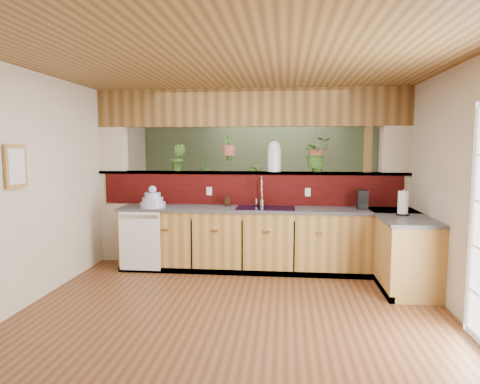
# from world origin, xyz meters

# --- Properties ---
(ground) EXTENTS (4.60, 7.00, 0.01)m
(ground) POSITION_xyz_m (0.00, 0.00, 0.00)
(ground) COLOR brown
(ground) RESTS_ON ground
(ceiling) EXTENTS (4.60, 7.00, 0.01)m
(ceiling) POSITION_xyz_m (0.00, 0.00, 2.60)
(ceiling) COLOR brown
(ceiling) RESTS_ON ground
(wall_back) EXTENTS (4.60, 0.02, 2.60)m
(wall_back) POSITION_xyz_m (0.00, 3.50, 1.30)
(wall_back) COLOR beige
(wall_back) RESTS_ON ground
(wall_front) EXTENTS (4.60, 0.02, 2.60)m
(wall_front) POSITION_xyz_m (0.00, -3.50, 1.30)
(wall_front) COLOR beige
(wall_front) RESTS_ON ground
(wall_left) EXTENTS (0.02, 7.00, 2.60)m
(wall_left) POSITION_xyz_m (-2.30, 0.00, 1.30)
(wall_left) COLOR beige
(wall_left) RESTS_ON ground
(wall_right) EXTENTS (0.02, 7.00, 2.60)m
(wall_right) POSITION_xyz_m (2.30, 0.00, 1.30)
(wall_right) COLOR beige
(wall_right) RESTS_ON ground
(pass_through_partition) EXTENTS (4.60, 0.21, 2.60)m
(pass_through_partition) POSITION_xyz_m (0.03, 1.35, 1.19)
(pass_through_partition) COLOR beige
(pass_through_partition) RESTS_ON ground
(pass_through_ledge) EXTENTS (4.60, 0.21, 0.04)m
(pass_through_ledge) POSITION_xyz_m (0.00, 1.35, 1.37)
(pass_through_ledge) COLOR brown
(pass_through_ledge) RESTS_ON ground
(header_beam) EXTENTS (4.60, 0.15, 0.55)m
(header_beam) POSITION_xyz_m (0.00, 1.35, 2.33)
(header_beam) COLOR brown
(header_beam) RESTS_ON ground
(sage_backwall) EXTENTS (4.55, 0.02, 2.55)m
(sage_backwall) POSITION_xyz_m (0.00, 3.48, 1.30)
(sage_backwall) COLOR #596B49
(sage_backwall) RESTS_ON ground
(countertop) EXTENTS (4.14, 1.52, 0.90)m
(countertop) POSITION_xyz_m (0.84, 0.87, 0.45)
(countertop) COLOR olive
(countertop) RESTS_ON ground
(dishwasher) EXTENTS (0.58, 0.03, 0.82)m
(dishwasher) POSITION_xyz_m (-1.48, 0.66, 0.46)
(dishwasher) COLOR white
(dishwasher) RESTS_ON ground
(navy_sink) EXTENTS (0.82, 0.50, 0.18)m
(navy_sink) POSITION_xyz_m (0.25, 0.98, 0.82)
(navy_sink) COLOR black
(navy_sink) RESTS_ON countertop
(framed_print) EXTENTS (0.04, 0.35, 0.45)m
(framed_print) POSITION_xyz_m (-2.27, -0.80, 1.55)
(framed_print) COLOR olive
(framed_print) RESTS_ON wall_left
(faucet) EXTENTS (0.19, 0.19, 0.44)m
(faucet) POSITION_xyz_m (0.19, 1.13, 1.13)
(faucet) COLOR #B7B7B2
(faucet) RESTS_ON countertop
(dish_stack) EXTENTS (0.36, 0.36, 0.31)m
(dish_stack) POSITION_xyz_m (-1.34, 0.85, 1.00)
(dish_stack) COLOR #9CA6CA
(dish_stack) RESTS_ON countertop
(soap_dispenser) EXTENTS (0.08, 0.09, 0.18)m
(soap_dispenser) POSITION_xyz_m (-0.30, 1.12, 0.99)
(soap_dispenser) COLOR #351E13
(soap_dispenser) RESTS_ON countertop
(coffee_maker) EXTENTS (0.14, 0.24, 0.26)m
(coffee_maker) POSITION_xyz_m (1.58, 1.00, 1.02)
(coffee_maker) COLOR black
(coffee_maker) RESTS_ON countertop
(paper_towel) EXTENTS (0.15, 0.15, 0.32)m
(paper_towel) POSITION_xyz_m (1.99, 0.51, 1.05)
(paper_towel) COLOR black
(paper_towel) RESTS_ON countertop
(glass_jar) EXTENTS (0.20, 0.20, 0.45)m
(glass_jar) POSITION_xyz_m (0.36, 1.35, 1.61)
(glass_jar) COLOR silver
(glass_jar) RESTS_ON pass_through_ledge
(ledge_plant_left) EXTENTS (0.23, 0.18, 0.41)m
(ledge_plant_left) POSITION_xyz_m (-1.09, 1.35, 1.59)
(ledge_plant_left) COLOR #2F5B1F
(ledge_plant_left) RESTS_ON pass_through_ledge
(ledge_plant_right) EXTENTS (0.27, 0.27, 0.36)m
(ledge_plant_right) POSITION_xyz_m (0.98, 1.35, 1.57)
(ledge_plant_right) COLOR #2F5B1F
(ledge_plant_right) RESTS_ON pass_through_ledge
(hanging_plant_a) EXTENTS (0.22, 0.18, 0.50)m
(hanging_plant_a) POSITION_xyz_m (-0.31, 1.35, 1.86)
(hanging_plant_a) COLOR brown
(hanging_plant_a) RESTS_ON header_beam
(hanging_plant_b) EXTENTS (0.48, 0.45, 0.56)m
(hanging_plant_b) POSITION_xyz_m (0.96, 1.35, 1.86)
(hanging_plant_b) COLOR brown
(hanging_plant_b) RESTS_ON header_beam
(shelving_console) EXTENTS (1.43, 0.58, 0.92)m
(shelving_console) POSITION_xyz_m (-0.61, 3.25, 0.50)
(shelving_console) COLOR black
(shelving_console) RESTS_ON ground
(shelf_plant_a) EXTENTS (0.28, 0.23, 0.47)m
(shelf_plant_a) POSITION_xyz_m (-0.99, 3.25, 1.20)
(shelf_plant_a) COLOR #2F5B1F
(shelf_plant_a) RESTS_ON shelving_console
(shelf_plant_b) EXTENTS (0.33, 0.33, 0.46)m
(shelf_plant_b) POSITION_xyz_m (-0.06, 3.25, 1.19)
(shelf_plant_b) COLOR #2F5B1F
(shelf_plant_b) RESTS_ON shelving_console
(floor_plant) EXTENTS (0.86, 0.79, 0.80)m
(floor_plant) POSITION_xyz_m (1.25, 2.27, 0.40)
(floor_plant) COLOR #2F5B1F
(floor_plant) RESTS_ON ground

